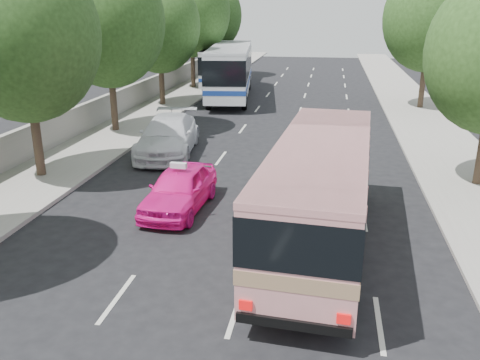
% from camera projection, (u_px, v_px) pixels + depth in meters
% --- Properties ---
extents(ground, '(120.00, 120.00, 0.00)m').
position_uv_depth(ground, '(213.00, 265.00, 13.70)').
color(ground, black).
rests_on(ground, ground).
extents(sidewalk_left, '(4.00, 90.00, 0.15)m').
position_uv_depth(sidewalk_left, '(155.00, 110.00, 33.69)').
color(sidewalk_left, '#9E998E').
rests_on(sidewalk_left, ground).
extents(sidewalk_right, '(4.00, 90.00, 0.12)m').
position_uv_depth(sidewalk_right, '(422.00, 120.00, 30.93)').
color(sidewalk_right, '#9E998E').
rests_on(sidewalk_right, ground).
extents(low_wall, '(0.30, 90.00, 1.50)m').
position_uv_depth(low_wall, '(128.00, 97.00, 33.72)').
color(low_wall, '#9E998E').
rests_on(low_wall, sidewalk_left).
extents(tree_left_b, '(5.70, 5.70, 8.88)m').
position_uv_depth(tree_left_b, '(23.00, 29.00, 18.72)').
color(tree_left_b, '#38281E').
rests_on(tree_left_b, ground).
extents(tree_left_c, '(6.00, 6.00, 9.35)m').
position_uv_depth(tree_left_c, '(108.00, 16.00, 26.10)').
color(tree_left_c, '#38281E').
rests_on(tree_left_c, ground).
extents(tree_left_d, '(5.52, 5.52, 8.60)m').
position_uv_depth(tree_left_d, '(160.00, 22.00, 33.70)').
color(tree_left_d, '#38281E').
rests_on(tree_left_d, ground).
extents(tree_left_e, '(6.30, 6.30, 9.82)m').
position_uv_depth(tree_left_e, '(192.00, 9.00, 40.88)').
color(tree_left_e, '#38281E').
rests_on(tree_left_e, ground).
extents(tree_left_f, '(5.88, 5.88, 9.16)m').
position_uv_depth(tree_left_f, '(212.00, 13.00, 48.51)').
color(tree_left_f, '#38281E').
rests_on(tree_left_f, ground).
extents(tree_right_far, '(6.00, 6.00, 9.35)m').
position_uv_depth(tree_right_far, '(432.00, 14.00, 32.54)').
color(tree_right_far, '#38281E').
rests_on(tree_right_far, ground).
extents(pink_bus, '(3.19, 9.90, 3.11)m').
position_uv_depth(pink_bus, '(320.00, 184.00, 14.13)').
color(pink_bus, '#D78A8B').
rests_on(pink_bus, ground).
extents(pink_taxi, '(1.96, 4.44, 1.48)m').
position_uv_depth(pink_taxi, '(179.00, 189.00, 17.25)').
color(pink_taxi, '#FA1595').
rests_on(pink_taxi, ground).
extents(white_pickup, '(3.19, 6.24, 1.73)m').
position_uv_depth(white_pickup, '(168.00, 136.00, 23.81)').
color(white_pickup, silver).
rests_on(white_pickup, ground).
extents(tour_coach_front, '(4.35, 13.09, 3.84)m').
position_uv_depth(tour_coach_front, '(231.00, 67.00, 37.82)').
color(tour_coach_front, white).
rests_on(tour_coach_front, ground).
extents(tour_coach_rear, '(2.85, 11.18, 3.32)m').
position_uv_depth(tour_coach_rear, '(225.00, 63.00, 43.89)').
color(tour_coach_rear, white).
rests_on(tour_coach_rear, ground).
extents(taxi_roof_sign, '(0.56, 0.21, 0.18)m').
position_uv_depth(taxi_roof_sign, '(179.00, 165.00, 16.98)').
color(taxi_roof_sign, silver).
rests_on(taxi_roof_sign, pink_taxi).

